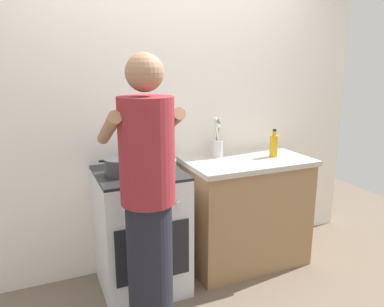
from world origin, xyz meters
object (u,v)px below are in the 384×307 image
object	(u,v)px
utensil_crock	(217,145)
oil_bottle	(274,145)
mixing_bowl	(157,163)
pot	(120,167)
person	(148,209)
stove_range	(141,230)

from	to	relation	value
utensil_crock	oil_bottle	xyz separation A→B (m)	(0.43, -0.18, -0.01)
mixing_bowl	oil_bottle	distance (m)	1.00
pot	person	size ratio (longest dim) A/B	0.16
oil_bottle	person	bearing A→B (deg)	-154.93
person	pot	bearing A→B (deg)	93.01
stove_range	mixing_bowl	bearing A→B (deg)	6.82
pot	oil_bottle	distance (m)	1.28
oil_bottle	pot	bearing A→B (deg)	-179.00
person	utensil_crock	bearing A→B (deg)	43.01
person	stove_range	bearing A→B (deg)	79.49
mixing_bowl	pot	bearing A→B (deg)	-169.63
stove_range	person	distance (m)	0.73
mixing_bowl	person	xyz separation A→B (m)	(-0.25, -0.61, -0.08)
stove_range	person	bearing A→B (deg)	-100.51
pot	mixing_bowl	xyz separation A→B (m)	(0.28, 0.05, -0.02)
oil_bottle	utensil_crock	bearing A→B (deg)	157.84
stove_range	person	size ratio (longest dim) A/B	0.53
stove_range	oil_bottle	bearing A→B (deg)	-0.61
pot	person	distance (m)	0.57
mixing_bowl	person	bearing A→B (deg)	-112.25
oil_bottle	mixing_bowl	bearing A→B (deg)	178.34
stove_range	oil_bottle	distance (m)	1.26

